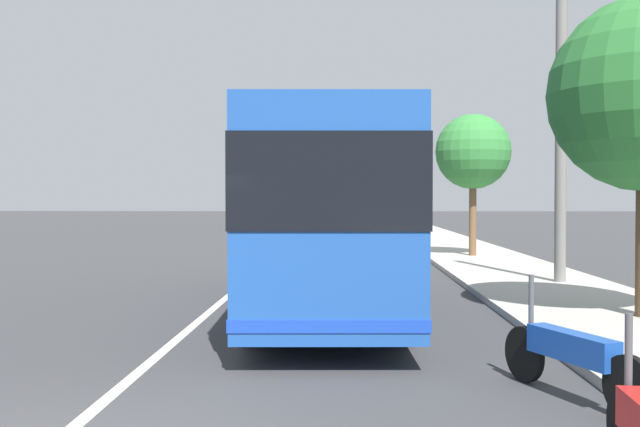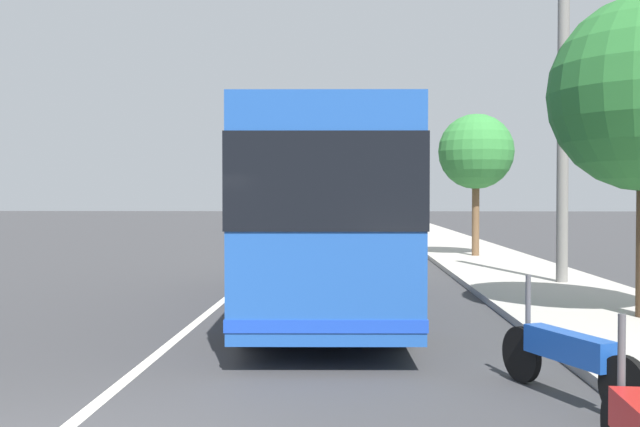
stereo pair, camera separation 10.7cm
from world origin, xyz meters
name	(u,v)px [view 2 (the right image)]	position (x,y,z in m)	size (l,w,h in m)	color
sidewalk_curb	(567,297)	(10.00, -7.24, 0.07)	(110.00, 3.60, 0.14)	#B2ADA3
lane_divider_line	(226,298)	(10.00, 0.00, 0.00)	(110.00, 0.16, 0.01)	silver
coach_bus	(325,207)	(8.73, -2.17, 1.98)	(10.76, 2.89, 3.48)	#1E4C9E
motorcycle_nearest_curb	(567,356)	(2.47, -4.98, 0.48)	(2.13, 0.96, 1.28)	black
car_far_distant	(269,220)	(42.07, 2.69, 0.71)	(4.38, 2.02, 1.48)	gray
car_oncoming	(332,226)	(32.73, -1.73, 0.69)	(4.73, 2.21, 1.44)	navy
car_side_street	(291,215)	(54.58, 2.27, 0.69)	(4.72, 2.10, 1.47)	navy
roadside_tree_far_block	(476,152)	(20.01, -7.07, 3.76)	(2.63, 2.63, 5.11)	brown
utility_pole	(563,136)	(12.16, -7.77, 3.66)	(0.27, 0.27, 7.32)	slate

